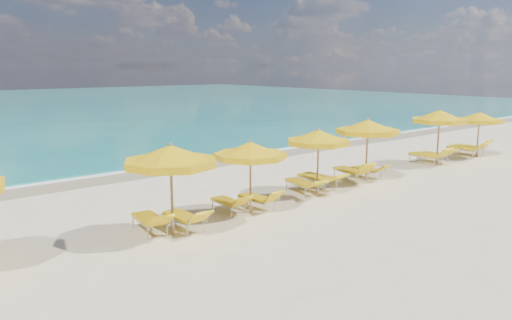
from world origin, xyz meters
TOP-DOWN VIEW (x-y plane):
  - ground_plane at (0.00, 0.00)m, footprint 120.00×120.00m
  - wet_sand_band at (0.00, 7.40)m, footprint 120.00×2.60m
  - foam_line at (0.00, 8.20)m, footprint 120.00×1.20m
  - whitecap_far at (8.00, 24.00)m, footprint 18.00×0.30m
  - umbrella_2 at (-4.56, -0.54)m, footprint 2.74×2.74m
  - umbrella_3 at (-1.64, -0.22)m, footprint 2.49×2.49m
  - umbrella_4 at (1.81, 0.23)m, footprint 2.88×2.88m
  - umbrella_5 at (4.61, 0.29)m, footprint 2.59×2.59m
  - umbrella_6 at (9.92, 0.39)m, footprint 2.92×2.92m
  - umbrella_7 at (13.20, 0.15)m, footprint 2.70×2.70m
  - lounger_2_left at (-4.92, 0.04)m, footprint 0.83×1.87m
  - lounger_2_right at (-4.07, -0.34)m, footprint 0.62×1.77m
  - lounger_3_left at (-2.15, 0.22)m, footprint 0.61×1.62m
  - lounger_3_right at (-1.20, -0.05)m, footprint 0.65×1.66m
  - lounger_4_left at (1.26, 0.41)m, footprint 0.96×1.99m
  - lounger_4_right at (2.21, 0.56)m, footprint 0.78×2.12m
  - lounger_5_left at (4.13, 0.63)m, footprint 0.98×1.98m
  - lounger_5_right at (5.16, 0.62)m, footprint 0.59×1.64m
  - lounger_6_left at (9.44, 0.61)m, footprint 0.72×1.96m
  - lounger_6_right at (10.38, 0.76)m, footprint 0.59×1.73m
  - lounger_7_left at (12.79, 0.61)m, footprint 0.71×1.95m
  - lounger_7_right at (13.61, 0.75)m, footprint 0.66×1.86m

SIDE VIEW (x-z plane):
  - ground_plane at x=0.00m, z-range 0.00..0.00m
  - wet_sand_band at x=0.00m, z-range -0.01..0.01m
  - foam_line at x=0.00m, z-range -0.01..0.01m
  - whitecap_far at x=8.00m, z-range -0.03..0.03m
  - lounger_5_right at x=5.16m, z-range -0.14..0.53m
  - lounger_3_left at x=-2.15m, z-range -0.16..0.55m
  - lounger_3_right at x=-1.20m, z-range -0.18..0.59m
  - lounger_6_right at x=10.38m, z-range -0.16..0.58m
  - lounger_2_right at x=-4.07m, z-range -0.17..0.60m
  - lounger_2_left at x=-4.92m, z-range -0.17..0.61m
  - lounger_4_left at x=1.26m, z-range -0.13..0.58m
  - lounger_7_right at x=13.61m, z-range -0.20..0.67m
  - lounger_7_left at x=12.79m, z-range -0.19..0.66m
  - lounger_5_left at x=4.13m, z-range -0.22..0.70m
  - lounger_4_right at x=2.21m, z-range -0.14..0.63m
  - lounger_6_left at x=9.44m, z-range -0.21..0.70m
  - umbrella_3 at x=-1.64m, z-range 0.80..3.06m
  - umbrella_7 at x=13.20m, z-range 0.80..3.07m
  - umbrella_4 at x=1.81m, z-range 0.81..3.12m
  - umbrella_5 at x=4.61m, z-range 0.87..3.35m
  - umbrella_2 at x=-4.56m, z-range 0.88..3.39m
  - umbrella_6 at x=9.92m, z-range 0.90..3.44m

